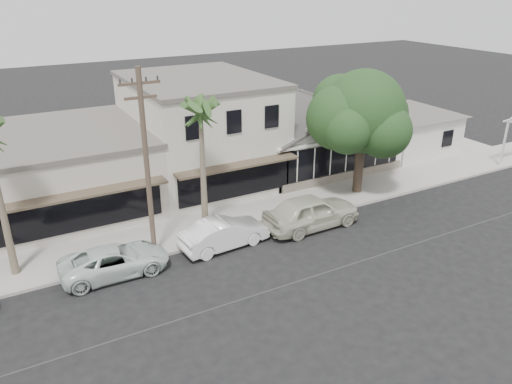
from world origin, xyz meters
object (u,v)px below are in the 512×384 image
car_0 (311,212)px  car_1 (224,233)px  utility_pole (147,162)px  shade_tree (360,113)px  car_2 (115,261)px

car_0 → car_1: size_ratio=1.20×
utility_pole → car_0: utility_pole is taller
car_0 → shade_tree: bearing=-63.6°
shade_tree → car_0: bearing=-152.5°
car_0 → shade_tree: (5.10, 2.66, 4.12)m
car_2 → shade_tree: (15.48, 2.24, 4.37)m
shade_tree → utility_pole: bearing=-173.3°
car_1 → shade_tree: bearing=-81.5°
car_2 → shade_tree: size_ratio=0.63×
shade_tree → car_2: bearing=-171.8°
utility_pole → car_0: 9.25m
car_1 → shade_tree: (10.10, 2.36, 4.30)m
utility_pole → shade_tree: (13.43, 1.57, 0.25)m
utility_pole → car_0: size_ratio=1.67×
utility_pole → shade_tree: bearing=6.7°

